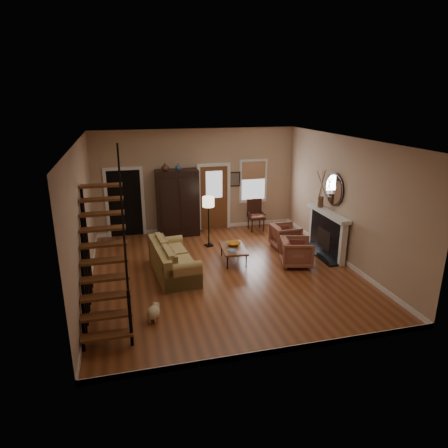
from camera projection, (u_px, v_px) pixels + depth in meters
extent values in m
plane|color=brown|center=(224.00, 272.00, 10.12)|extent=(7.00, 7.00, 0.00)
plane|color=white|center=(224.00, 140.00, 9.10)|extent=(7.00, 7.00, 0.00)
cube|color=tan|center=(197.00, 181.00, 12.84)|extent=(6.50, 0.04, 3.30)
cube|color=tan|center=(82.00, 219.00, 8.84)|extent=(0.04, 7.00, 3.30)
cube|color=tan|center=(345.00, 201.00, 10.38)|extent=(0.04, 7.00, 3.30)
cube|color=black|center=(125.00, 202.00, 12.61)|extent=(1.00, 0.36, 2.10)
cube|color=brown|center=(214.00, 198.00, 13.13)|extent=(0.90, 0.06, 2.10)
cube|color=silver|center=(253.00, 181.00, 13.29)|extent=(0.96, 0.06, 1.46)
cube|color=black|center=(328.00, 234.00, 11.14)|extent=(0.24, 1.60, 1.15)
cube|color=white|center=(328.00, 213.00, 10.94)|extent=(0.30, 1.95, 0.10)
cylinder|color=silver|center=(334.00, 190.00, 10.77)|extent=(0.05, 0.90, 0.90)
imported|color=#4C2619|center=(165.00, 167.00, 12.00)|extent=(0.24, 0.24, 0.25)
imported|color=#334C60|center=(178.00, 167.00, 12.10)|extent=(0.20, 0.20, 0.21)
imported|color=#C67617|center=(234.00, 244.00, 10.78)|extent=(0.36, 0.36, 0.09)
imported|color=brown|center=(297.00, 252.00, 10.42)|extent=(0.97, 0.96, 0.73)
imported|color=brown|center=(285.00, 236.00, 11.64)|extent=(0.78, 0.76, 0.70)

